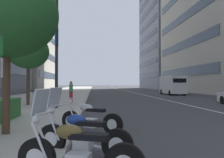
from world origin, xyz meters
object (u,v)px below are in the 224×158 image
object	(u,v)px
motorcycle_by_sign_pole	(81,136)
pedestrian_on_plaza	(71,92)
street_tree_near_plaza_corner	(7,15)
street_lamp_with_banners	(61,26)
delivery_van_ahead	(172,85)
street_tree_far_plaza	(28,52)
motorcycle_under_tarp	(76,153)
motorcycle_nearest_camera	(90,119)

from	to	relation	value
motorcycle_by_sign_pole	pedestrian_on_plaza	bearing A→B (deg)	-59.13
motorcycle_by_sign_pole	pedestrian_on_plaza	distance (m)	12.77
street_tree_near_plaza_corner	pedestrian_on_plaza	distance (m)	11.18
street_lamp_with_banners	pedestrian_on_plaza	world-z (taller)	street_lamp_with_banners
delivery_van_ahead	street_lamp_with_banners	world-z (taller)	street_lamp_with_banners
street_tree_far_plaza	motorcycle_under_tarp	bearing A→B (deg)	-161.87
delivery_van_ahead	street_tree_near_plaza_corner	world-z (taller)	street_tree_near_plaza_corner
motorcycle_nearest_camera	delivery_van_ahead	bearing A→B (deg)	-82.51
motorcycle_by_sign_pole	street_tree_near_plaza_corner	size ratio (longest dim) A/B	0.44
pedestrian_on_plaza	street_tree_near_plaza_corner	bearing A→B (deg)	-96.35
motorcycle_by_sign_pole	delivery_van_ahead	bearing A→B (deg)	-87.73
motorcycle_under_tarp	motorcycle_nearest_camera	size ratio (longest dim) A/B	1.06
delivery_van_ahead	pedestrian_on_plaza	world-z (taller)	delivery_van_ahead
delivery_van_ahead	street_tree_far_plaza	bearing A→B (deg)	135.59
delivery_van_ahead	motorcycle_under_tarp	bearing A→B (deg)	157.74
motorcycle_nearest_camera	street_tree_near_plaza_corner	size ratio (longest dim) A/B	0.42
motorcycle_by_sign_pole	street_tree_far_plaza	distance (m)	12.36
street_lamp_with_banners	street_tree_near_plaza_corner	size ratio (longest dim) A/B	1.75
pedestrian_on_plaza	delivery_van_ahead	bearing A→B (deg)	47.20
motorcycle_under_tarp	motorcycle_by_sign_pole	xyz separation A→B (m)	(1.26, -0.02, 0.00)
motorcycle_under_tarp	pedestrian_on_plaza	xyz separation A→B (m)	(13.95, 1.37, 0.51)
street_lamp_with_banners	street_tree_far_plaza	distance (m)	3.54
motorcycle_under_tarp	street_tree_near_plaza_corner	distance (m)	4.91
motorcycle_by_sign_pole	street_tree_near_plaza_corner	xyz separation A→B (m)	(1.84, 2.22, 3.10)
street_lamp_with_banners	motorcycle_under_tarp	bearing A→B (deg)	-171.13
motorcycle_by_sign_pole	delivery_van_ahead	xyz separation A→B (m)	(27.24, -11.20, 0.95)
street_tree_far_plaza	pedestrian_on_plaza	xyz separation A→B (m)	(1.49, -2.71, -2.75)
street_lamp_with_banners	delivery_van_ahead	bearing A→B (deg)	-35.13
motorcycle_under_tarp	motorcycle_by_sign_pole	distance (m)	1.26
motorcycle_nearest_camera	pedestrian_on_plaza	world-z (taller)	pedestrian_on_plaza
motorcycle_under_tarp	street_tree_near_plaza_corner	xyz separation A→B (m)	(3.10, 2.20, 3.10)
motorcycle_under_tarp	motorcycle_nearest_camera	world-z (taller)	motorcycle_under_tarp
motorcycle_nearest_camera	delivery_van_ahead	xyz separation A→B (m)	(24.66, -11.05, 0.98)
motorcycle_nearest_camera	pedestrian_on_plaza	xyz separation A→B (m)	(10.10, 1.54, 0.53)
motorcycle_under_tarp	motorcycle_by_sign_pole	size ratio (longest dim) A/B	1.01
motorcycle_nearest_camera	street_tree_near_plaza_corner	xyz separation A→B (m)	(-0.75, 2.38, 3.13)
motorcycle_under_tarp	street_tree_far_plaza	distance (m)	13.51
street_lamp_with_banners	pedestrian_on_plaza	bearing A→B (deg)	-3.65
street_tree_far_plaza	delivery_van_ahead	bearing A→B (deg)	-43.64
motorcycle_nearest_camera	pedestrian_on_plaza	bearing A→B (deg)	-49.69
delivery_van_ahead	street_tree_near_plaza_corner	size ratio (longest dim) A/B	1.18
street_tree_far_plaza	pedestrian_on_plaza	bearing A→B (deg)	-61.25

